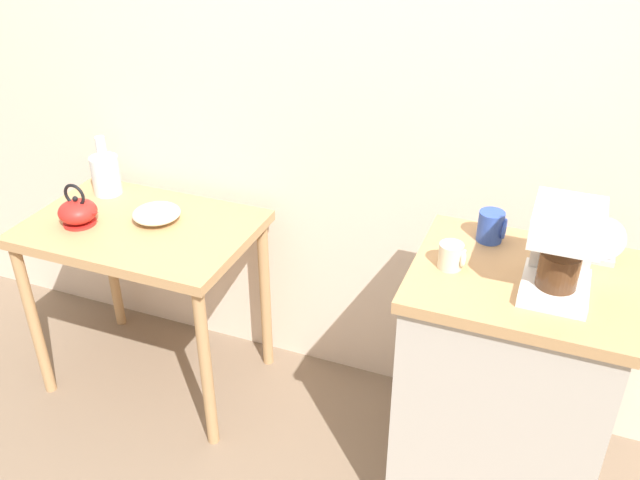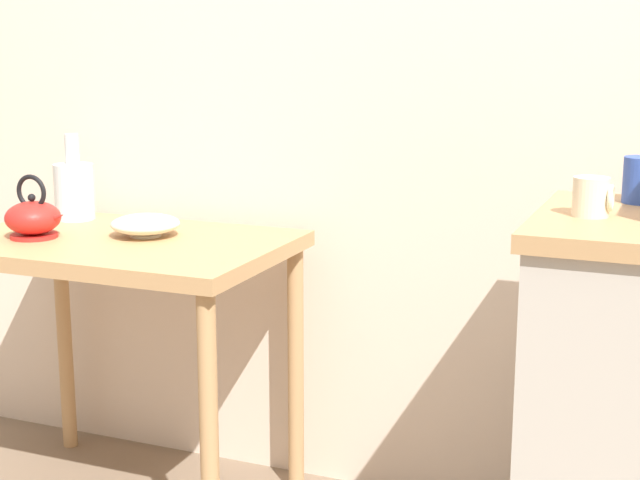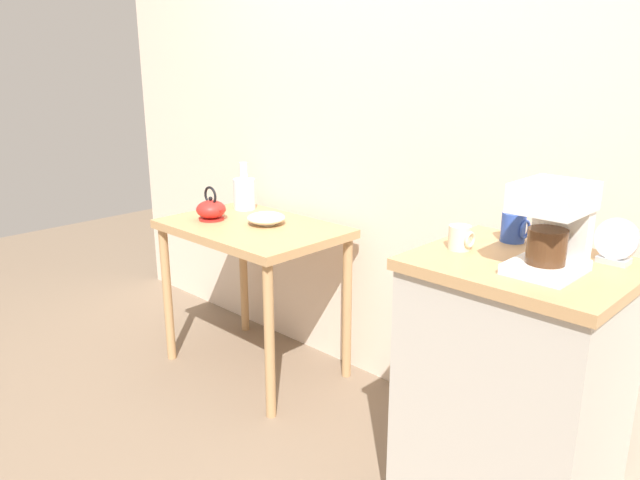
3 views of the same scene
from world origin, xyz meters
name	(u,v)px [view 2 (image 2 of 3)]	position (x,y,z in m)	size (l,w,h in m)	color
wooden_table	(122,276)	(-0.62, 0.05, 0.64)	(0.85, 0.57, 0.74)	tan
bowl_stoneware	(145,224)	(-0.57, 0.10, 0.77)	(0.18, 0.18, 0.06)	beige
teakettle	(34,218)	(-0.83, -0.03, 0.80)	(0.17, 0.14, 0.17)	red
glass_carafe_vase	(74,189)	(-0.89, 0.23, 0.83)	(0.11, 0.11, 0.24)	silver
mug_small_cream	(592,197)	(0.56, -0.08, 0.95)	(0.08, 0.07, 0.08)	beige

